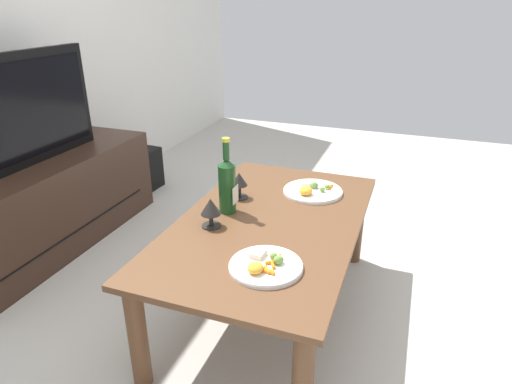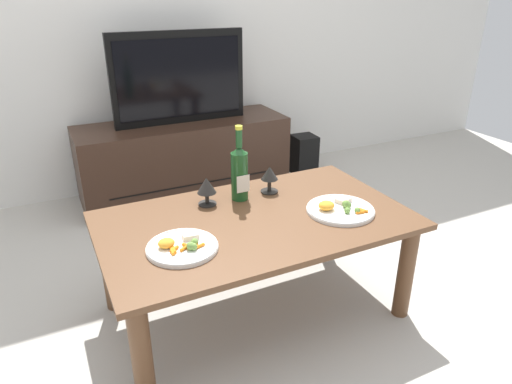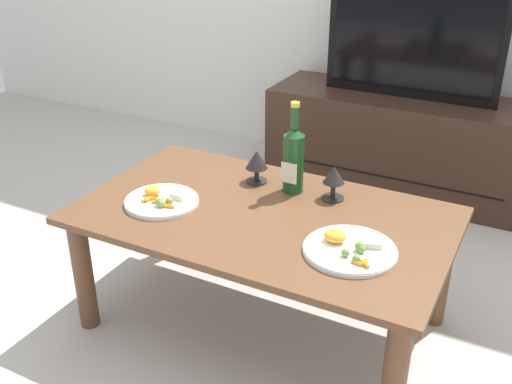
# 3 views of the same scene
# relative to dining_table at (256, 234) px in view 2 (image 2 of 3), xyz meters

# --- Properties ---
(ground_plane) EXTENTS (6.40, 6.40, 0.00)m
(ground_plane) POSITION_rel_dining_table_xyz_m (0.00, 0.00, -0.39)
(ground_plane) COLOR #B7B2A8
(dining_table) EXTENTS (1.26, 0.74, 0.46)m
(dining_table) POSITION_rel_dining_table_xyz_m (0.00, 0.00, 0.00)
(dining_table) COLOR brown
(dining_table) RESTS_ON ground_plane
(tv_stand) EXTENTS (1.39, 0.47, 0.51)m
(tv_stand) POSITION_rel_dining_table_xyz_m (0.13, 1.37, -0.13)
(tv_stand) COLOR #382319
(tv_stand) RESTS_ON ground_plane
(tv_screen) EXTENTS (0.87, 0.05, 0.58)m
(tv_screen) POSITION_rel_dining_table_xyz_m (0.13, 1.37, 0.41)
(tv_screen) COLOR black
(tv_screen) RESTS_ON tv_stand
(floor_speaker) EXTENTS (0.18, 0.18, 0.30)m
(floor_speaker) POSITION_rel_dining_table_xyz_m (1.06, 1.32, -0.24)
(floor_speaker) COLOR black
(floor_speaker) RESTS_ON ground_plane
(wine_bottle) EXTENTS (0.07, 0.08, 0.34)m
(wine_bottle) POSITION_rel_dining_table_xyz_m (0.02, 0.20, 0.21)
(wine_bottle) COLOR #19471E
(wine_bottle) RESTS_ON dining_table
(goblet_left) EXTENTS (0.08, 0.08, 0.13)m
(goblet_left) POSITION_rel_dining_table_xyz_m (-0.13, 0.21, 0.16)
(goblet_left) COLOR black
(goblet_left) RESTS_ON dining_table
(goblet_right) EXTENTS (0.08, 0.08, 0.13)m
(goblet_right) POSITION_rel_dining_table_xyz_m (0.17, 0.21, 0.16)
(goblet_right) COLOR black
(goblet_right) RESTS_ON dining_table
(dinner_plate_left) EXTENTS (0.26, 0.26, 0.05)m
(dinner_plate_left) POSITION_rel_dining_table_xyz_m (-0.35, -0.10, 0.09)
(dinner_plate_left) COLOR white
(dinner_plate_left) RESTS_ON dining_table
(dinner_plate_right) EXTENTS (0.29, 0.29, 0.05)m
(dinner_plate_right) POSITION_rel_dining_table_xyz_m (0.34, -0.10, 0.09)
(dinner_plate_right) COLOR white
(dinner_plate_right) RESTS_ON dining_table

